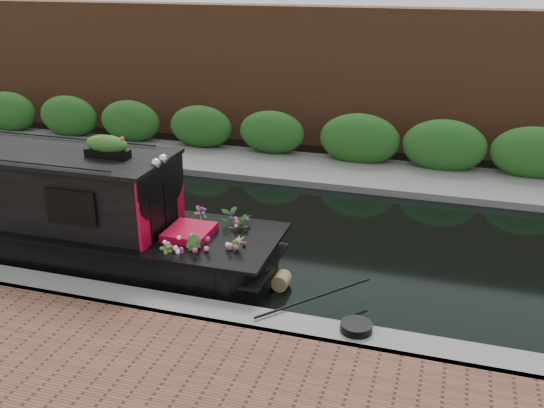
% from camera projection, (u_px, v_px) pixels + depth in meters
% --- Properties ---
extents(ground, '(80.00, 80.00, 0.00)m').
position_uv_depth(ground, '(202.00, 228.00, 12.55)').
color(ground, black).
rests_on(ground, ground).
extents(near_bank_coping, '(40.00, 0.60, 0.50)m').
position_uv_depth(near_bank_coping, '(119.00, 308.00, 9.61)').
color(near_bank_coping, slate).
rests_on(near_bank_coping, ground).
extents(far_bank_path, '(40.00, 2.40, 0.34)m').
position_uv_depth(far_bank_path, '(264.00, 168.00, 16.28)').
color(far_bank_path, '#61615D').
rests_on(far_bank_path, ground).
extents(far_hedge, '(40.00, 1.10, 2.80)m').
position_uv_depth(far_hedge, '(274.00, 158.00, 17.08)').
color(far_hedge, '#21521B').
rests_on(far_hedge, ground).
extents(far_brick_wall, '(40.00, 1.00, 8.00)m').
position_uv_depth(far_brick_wall, '(294.00, 139.00, 18.94)').
color(far_brick_wall, brown).
rests_on(far_brick_wall, ground).
extents(rope_fender, '(0.28, 0.32, 0.28)m').
position_uv_depth(rope_fender, '(281.00, 281.00, 10.16)').
color(rope_fender, olive).
rests_on(rope_fender, ground).
extents(coiled_mooring_rope, '(0.46, 0.46, 0.12)m').
position_uv_depth(coiled_mooring_rope, '(356.00, 327.00, 8.55)').
color(coiled_mooring_rope, black).
rests_on(coiled_mooring_rope, near_bank_coping).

